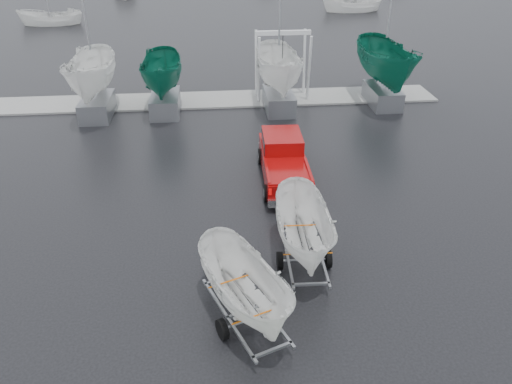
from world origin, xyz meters
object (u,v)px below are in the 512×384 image
trailer_hitched (307,191)px  trailer_parked (244,247)px  boat_hoist (282,56)px  pickup_truck (283,158)px

trailer_hitched → trailer_parked: bearing=-127.6°
trailer_parked → boat_hoist: bearing=57.4°
pickup_truck → trailer_hitched: (-0.20, -6.16, 1.88)m
trailer_parked → boat_hoist: trailer_parked is taller
pickup_truck → trailer_parked: trailer_parked is taller
trailer_parked → boat_hoist: size_ratio=1.21×
trailer_hitched → boat_hoist: trailer_hitched is taller
pickup_truck → boat_hoist: size_ratio=1.32×
trailer_hitched → trailer_parked: (-2.13, -2.58, -0.11)m
trailer_hitched → trailer_parked: 3.35m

